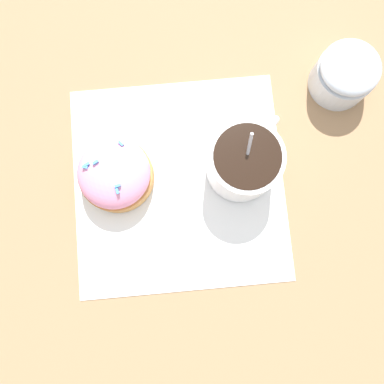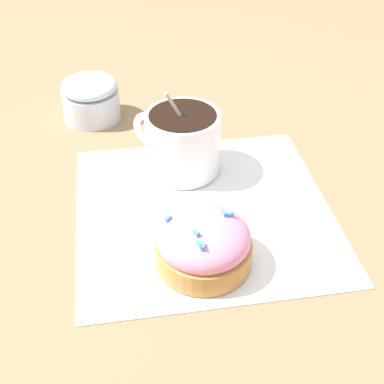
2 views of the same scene
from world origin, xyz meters
name	(u,v)px [view 1 (image 1 of 2)]	position (x,y,z in m)	size (l,w,h in m)	color
ground_plane	(179,183)	(0.00, 0.00, 0.00)	(3.00, 3.00, 0.00)	#93704C
paper_napkin	(179,183)	(0.00, 0.00, 0.00)	(0.28, 0.28, 0.00)	white
coffee_cup	(244,162)	(0.08, 0.01, 0.04)	(0.10, 0.10, 0.10)	white
frosted_pastry	(115,174)	(-0.08, 0.01, 0.03)	(0.09, 0.09, 0.06)	#C18442
sugar_bowl	(345,74)	(0.23, 0.12, 0.03)	(0.08, 0.08, 0.06)	silver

